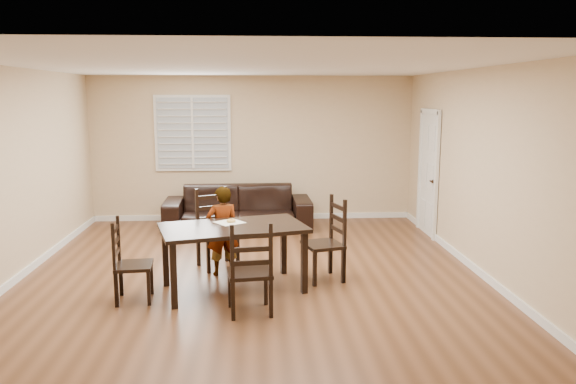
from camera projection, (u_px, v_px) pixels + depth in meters
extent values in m
plane|color=brown|center=(252.00, 277.00, 7.31)|extent=(7.00, 7.00, 0.00)
cube|color=#CFB58C|center=(253.00, 149.00, 10.52)|extent=(6.00, 0.04, 2.70)
cube|color=#CFB58C|center=(247.00, 251.00, 3.63)|extent=(6.00, 0.04, 2.70)
cube|color=#CFB58C|center=(7.00, 177.00, 6.91)|extent=(0.04, 7.00, 2.70)
cube|color=#CFB58C|center=(483.00, 173.00, 7.25)|extent=(0.04, 7.00, 2.70)
cube|color=white|center=(250.00, 66.00, 6.85)|extent=(6.00, 7.00, 0.04)
cube|color=white|center=(193.00, 133.00, 10.36)|extent=(1.40, 0.08, 1.40)
cube|color=white|center=(428.00, 174.00, 9.47)|extent=(0.06, 0.94, 2.05)
cylinder|color=#332114|center=(432.00, 181.00, 9.18)|extent=(0.06, 0.06, 0.02)
cube|color=white|center=(253.00, 217.00, 10.73)|extent=(6.00, 0.03, 0.10)
cube|color=white|center=(17.00, 278.00, 7.13)|extent=(0.03, 7.00, 0.10)
cube|color=white|center=(477.00, 270.00, 7.47)|extent=(0.03, 7.00, 0.10)
cube|color=black|center=(233.00, 228.00, 6.73)|extent=(1.89, 1.37, 0.05)
cube|color=black|center=(174.00, 276.00, 6.19)|extent=(0.09, 0.09, 0.75)
cube|color=black|center=(304.00, 263.00, 6.67)|extent=(0.09, 0.09, 0.75)
cube|color=black|center=(165.00, 257.00, 6.93)|extent=(0.09, 0.09, 0.75)
cube|color=black|center=(284.00, 246.00, 7.42)|extent=(0.09, 0.09, 0.75)
cube|color=black|center=(218.00, 234.00, 7.68)|extent=(0.63, 0.62, 0.04)
cube|color=black|center=(212.00, 226.00, 7.84)|extent=(0.46, 0.25, 1.08)
cube|color=black|center=(208.00, 257.00, 7.45)|extent=(0.06, 0.06, 0.44)
cube|color=black|center=(238.00, 253.00, 7.65)|extent=(0.06, 0.06, 0.44)
cube|color=black|center=(199.00, 250.00, 7.79)|extent=(0.06, 0.06, 0.44)
cube|color=black|center=(227.00, 246.00, 7.99)|extent=(0.06, 0.06, 0.44)
cube|color=black|center=(250.00, 273.00, 6.07)|extent=(0.52, 0.49, 0.04)
cube|color=black|center=(252.00, 272.00, 5.86)|extent=(0.47, 0.10, 1.03)
cube|color=black|center=(266.00, 287.00, 6.32)|extent=(0.05, 0.05, 0.42)
cube|color=black|center=(230.00, 289.00, 6.25)|extent=(0.05, 0.05, 0.42)
cube|color=black|center=(271.00, 298.00, 5.96)|extent=(0.05, 0.05, 0.42)
cube|color=black|center=(233.00, 301.00, 5.89)|extent=(0.05, 0.05, 0.42)
cube|color=black|center=(134.00, 266.00, 6.43)|extent=(0.44, 0.47, 0.04)
cube|color=black|center=(117.00, 261.00, 6.39)|extent=(0.08, 0.44, 0.97)
cube|color=black|center=(149.00, 289.00, 6.31)|extent=(0.04, 0.04, 0.40)
cube|color=black|center=(152.00, 278.00, 6.68)|extent=(0.04, 0.04, 0.40)
cube|color=black|center=(117.00, 290.00, 6.26)|extent=(0.04, 0.04, 0.40)
cube|color=black|center=(122.00, 279.00, 6.62)|extent=(0.04, 0.04, 0.40)
cube|color=black|center=(323.00, 245.00, 7.15)|extent=(0.56, 0.59, 0.04)
cube|color=black|center=(338.00, 238.00, 7.21)|extent=(0.17, 0.48, 1.07)
cube|color=black|center=(303.00, 260.00, 7.33)|extent=(0.05, 0.05, 0.44)
cube|color=black|center=(315.00, 269.00, 6.94)|extent=(0.05, 0.05, 0.44)
cube|color=black|center=(330.00, 257.00, 7.45)|extent=(0.05, 0.05, 0.44)
cube|color=black|center=(343.00, 266.00, 7.06)|extent=(0.05, 0.05, 0.44)
imported|color=gray|center=(223.00, 231.00, 7.34)|extent=(0.49, 0.39, 1.18)
cube|color=beige|center=(229.00, 222.00, 6.91)|extent=(0.43, 0.43, 0.00)
torus|color=gold|center=(231.00, 221.00, 6.91)|extent=(0.11, 0.11, 0.03)
torus|color=white|center=(231.00, 220.00, 6.91)|extent=(0.10, 0.10, 0.02)
imported|color=black|center=(238.00, 208.00, 9.94)|extent=(2.60, 1.07, 0.75)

